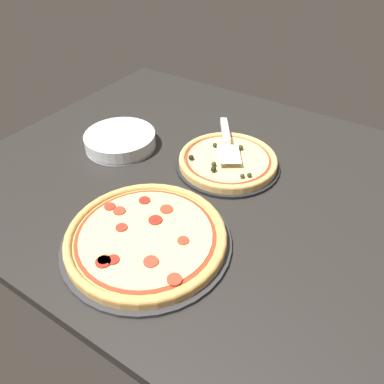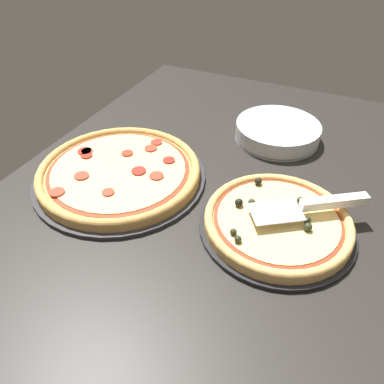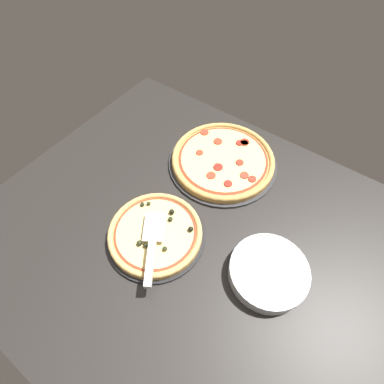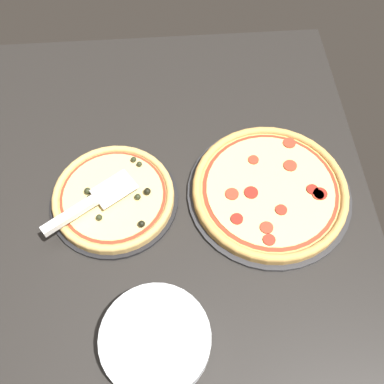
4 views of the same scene
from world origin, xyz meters
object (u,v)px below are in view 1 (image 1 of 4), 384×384
pizza_back (146,236)px  plate_stack (120,140)px  pizza_front (228,160)px  serving_spatula (226,136)px

pizza_back → plate_stack: bearing=-40.8°
pizza_front → pizza_back: size_ratio=0.77×
pizza_back → plate_stack: 46.96cm
pizza_front → serving_spatula: 9.74cm
pizza_front → serving_spatula: serving_spatula is taller
pizza_front → serving_spatula: bearing=-56.7°
pizza_back → plate_stack: size_ratio=1.68×
serving_spatula → plate_stack: size_ratio=0.97×
pizza_back → serving_spatula: size_ratio=1.72×
plate_stack → pizza_back: bearing=139.2°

